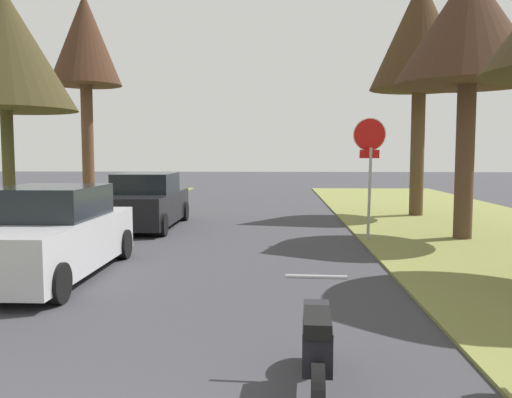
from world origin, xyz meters
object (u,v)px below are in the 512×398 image
object	(u,v)px
street_tree_right_mid_b	(469,28)
street_tree_left_far	(85,43)
parked_sedan_black	(145,203)
street_tree_left_mid_b	(4,49)
stop_sign_far	(369,152)
parked_sedan_silver	(48,235)
parked_motorcycle	(317,347)
street_tree_right_far	(420,36)

from	to	relation	value
street_tree_right_mid_b	street_tree_left_far	world-z (taller)	street_tree_left_far
street_tree_left_far	parked_sedan_black	size ratio (longest dim) A/B	1.93
street_tree_left_mid_b	street_tree_left_far	distance (m)	5.93
stop_sign_far	street_tree_right_mid_b	bearing A→B (deg)	7.43
stop_sign_far	parked_sedan_silver	xyz separation A→B (m)	(-6.23, -3.98, -1.47)
street_tree_left_far	parked_sedan_silver	distance (m)	14.32
parked_sedan_silver	parked_motorcycle	bearing A→B (deg)	-46.14
street_tree_right_far	street_tree_left_far	world-z (taller)	street_tree_left_far
stop_sign_far	parked_sedan_black	bearing A→B (deg)	159.45
parked_sedan_black	parked_sedan_silver	bearing A→B (deg)	-91.25
stop_sign_far	street_tree_right_mid_b	size ratio (longest dim) A/B	0.45
street_tree_right_far	parked_motorcycle	distance (m)	15.53
street_tree_left_mid_b	parked_motorcycle	world-z (taller)	street_tree_left_mid_b
stop_sign_far	parked_sedan_silver	distance (m)	7.54
parked_sedan_black	street_tree_left_mid_b	bearing A→B (deg)	173.66
street_tree_right_mid_b	street_tree_right_far	world-z (taller)	street_tree_right_far
street_tree_right_far	parked_motorcycle	xyz separation A→B (m)	(-4.36, -13.83, -5.56)
parked_sedan_black	parked_motorcycle	world-z (taller)	parked_sedan_black
stop_sign_far	parked_sedan_black	distance (m)	6.67
stop_sign_far	street_tree_left_mid_b	bearing A→B (deg)	165.10
street_tree_right_far	street_tree_right_mid_b	bearing A→B (deg)	-91.34
street_tree_left_mid_b	parked_sedan_silver	world-z (taller)	street_tree_left_mid_b
parked_motorcycle	parked_sedan_black	bearing A→B (deg)	111.38
parked_sedan_black	street_tree_right_mid_b	bearing A→B (deg)	-13.11
stop_sign_far	parked_sedan_black	world-z (taller)	stop_sign_far
street_tree_right_far	street_tree_left_mid_b	size ratio (longest dim) A/B	1.13
parked_sedan_silver	parked_sedan_black	bearing A→B (deg)	88.75
street_tree_right_far	street_tree_left_mid_b	xyz separation A→B (m)	(-12.87, -2.54, -0.81)
street_tree_right_mid_b	street_tree_left_far	size ratio (longest dim) A/B	0.77
street_tree_right_mid_b	parked_sedan_black	xyz separation A→B (m)	(-8.47, 1.97, -4.44)
street_tree_right_mid_b	parked_sedan_silver	distance (m)	10.59
stop_sign_far	parked_motorcycle	distance (m)	8.89
street_tree_right_far	parked_sedan_black	world-z (taller)	street_tree_right_far
parked_sedan_black	street_tree_left_far	bearing A→B (deg)	122.12
stop_sign_far	street_tree_right_mid_b	distance (m)	3.82
street_tree_right_far	parked_sedan_silver	distance (m)	13.81
street_tree_left_mid_b	parked_sedan_black	bearing A→B (deg)	-6.34
street_tree_left_mid_b	parked_sedan_silver	size ratio (longest dim) A/B	1.60
street_tree_left_far	street_tree_right_far	bearing A→B (deg)	-14.48
stop_sign_far	parked_motorcycle	world-z (taller)	stop_sign_far
street_tree_right_mid_b	street_tree_left_far	bearing A→B (deg)	146.45
street_tree_right_far	parked_sedan_silver	bearing A→B (deg)	-133.24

